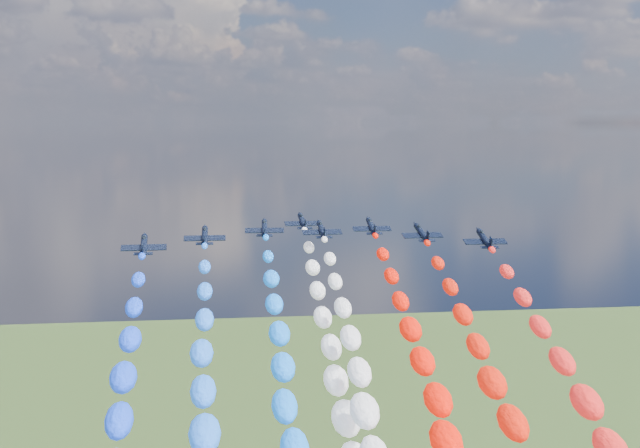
{
  "coord_description": "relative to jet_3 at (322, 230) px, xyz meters",
  "views": [
    {
      "loc": [
        -19.79,
        -153.25,
        131.01
      ],
      "look_at": [
        0.0,
        4.0,
        111.75
      ],
      "focal_mm": 46.73,
      "sensor_mm": 36.0,
      "label": 1
    }
  ],
  "objects": [
    {
      "name": "trail_4",
      "position": [
        -2.33,
        -40.47,
        -23.63
      ],
      "size": [
        5.57,
        107.48,
        50.27
      ],
      "primitive_type": null,
      "color": "white"
    },
    {
      "name": "jet_4",
      "position": [
        -2.33,
        14.77,
        0.0
      ],
      "size": [
        8.37,
        11.14,
        5.24
      ],
      "primitive_type": null,
      "rotation": [
        0.29,
        0.0,
        0.05
      ],
      "color": "black"
    },
    {
      "name": "jet_0",
      "position": [
        -33.6,
        -16.73,
        0.0
      ],
      "size": [
        8.3,
        11.09,
        5.24
      ],
      "primitive_type": null,
      "rotation": [
        0.29,
        0.0,
        0.04
      ],
      "color": "black"
    },
    {
      "name": "jet_5",
      "position": [
        10.88,
        4.02,
        0.0
      ],
      "size": [
        7.92,
        10.82,
        5.24
      ],
      "primitive_type": null,
      "rotation": [
        0.29,
        0.0,
        -0.0
      ],
      "color": "black"
    },
    {
      "name": "trail_2",
      "position": [
        -11.22,
        -51.19,
        -23.63
      ],
      "size": [
        5.57,
        107.48,
        50.27
      ],
      "primitive_type": null,
      "color": "blue"
    },
    {
      "name": "jet_3",
      "position": [
        0.0,
        0.0,
        0.0
      ],
      "size": [
        8.08,
        10.93,
        5.24
      ],
      "primitive_type": null,
      "rotation": [
        0.29,
        0.0,
        0.02
      ],
      "color": "black"
    },
    {
      "name": "jet_7",
      "position": [
        28.08,
        -17.02,
        0.0
      ],
      "size": [
        8.13,
        10.97,
        5.24
      ],
      "primitive_type": null,
      "rotation": [
        0.29,
        0.0,
        -0.02
      ],
      "color": "black"
    },
    {
      "name": "trail_5",
      "position": [
        10.88,
        -51.22,
        -23.63
      ],
      "size": [
        5.57,
        107.48,
        50.27
      ],
      "primitive_type": null,
      "color": "#F81304"
    },
    {
      "name": "jet_1",
      "position": [
        -23.14,
        -5.95,
        0.0
      ],
      "size": [
        7.93,
        10.82,
        5.24
      ],
      "primitive_type": null,
      "rotation": [
        0.29,
        0.0,
        -0.01
      ],
      "color": "black"
    },
    {
      "name": "jet_2",
      "position": [
        -11.22,
        4.05,
        0.0
      ],
      "size": [
        8.51,
        11.23,
        5.24
      ],
      "primitive_type": null,
      "rotation": [
        0.29,
        0.0,
        -0.06
      ],
      "color": "black"
    },
    {
      "name": "jet_6",
      "position": [
        18.69,
        -7.28,
        0.0
      ],
      "size": [
        8.58,
        11.29,
        5.24
      ],
      "primitive_type": null,
      "rotation": [
        0.29,
        0.0,
        0.07
      ],
      "color": "black"
    }
  ]
}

